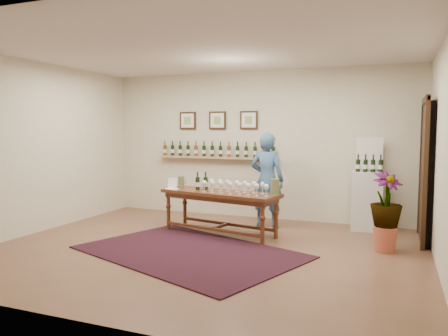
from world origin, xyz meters
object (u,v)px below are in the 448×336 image
at_px(tasting_table, 220,198).
at_px(potted_plant, 386,212).
at_px(person, 267,180).
at_px(display_pedestal, 366,201).

xyz_separation_m(tasting_table, potted_plant, (2.53, -0.10, -0.03)).
bearing_deg(tasting_table, person, 66.91).
xyz_separation_m(display_pedestal, potted_plant, (0.34, -1.33, 0.07)).
relative_size(display_pedestal, potted_plant, 1.02).
bearing_deg(person, potted_plant, 160.30).
relative_size(tasting_table, potted_plant, 2.14).
bearing_deg(display_pedestal, potted_plant, -75.68).
height_order(display_pedestal, potted_plant, display_pedestal).
relative_size(potted_plant, person, 0.59).
relative_size(display_pedestal, person, 0.60).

